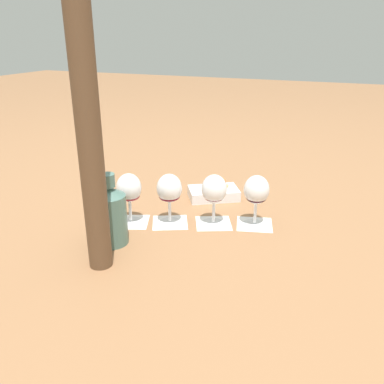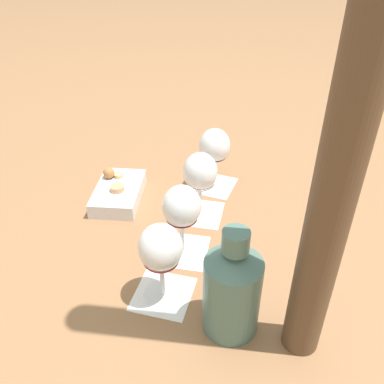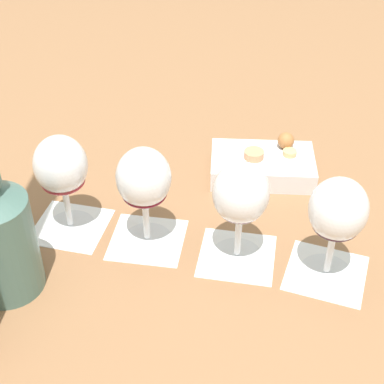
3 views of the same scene
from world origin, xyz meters
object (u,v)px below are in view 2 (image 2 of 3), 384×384
(wine_glass_0, at_px, (161,251))
(wine_glass_1, at_px, (182,210))
(wine_glass_3, at_px, (214,149))
(wine_glass_2, at_px, (200,175))
(snack_dish, at_px, (118,192))
(ceramic_vase, at_px, (232,288))

(wine_glass_0, height_order, wine_glass_1, same)
(wine_glass_3, bearing_deg, wine_glass_2, -160.96)
(wine_glass_0, distance_m, snack_dish, 0.34)
(wine_glass_0, height_order, wine_glass_3, same)
(ceramic_vase, bearing_deg, wine_glass_3, 37.28)
(wine_glass_0, bearing_deg, wine_glass_3, 19.71)
(wine_glass_1, relative_size, wine_glass_2, 1.00)
(wine_glass_3, xyz_separation_m, ceramic_vase, (-0.34, -0.26, -0.02))
(wine_glass_0, relative_size, wine_glass_2, 1.00)
(wine_glass_0, xyz_separation_m, ceramic_vase, (0.02, -0.13, -0.02))
(wine_glass_2, height_order, wine_glass_3, same)
(wine_glass_2, bearing_deg, wine_glass_1, -160.24)
(wine_glass_1, relative_size, ceramic_vase, 0.77)
(wine_glass_2, xyz_separation_m, wine_glass_3, (0.12, 0.04, -0.00))
(wine_glass_0, bearing_deg, wine_glass_2, 20.03)
(wine_glass_3, bearing_deg, snack_dish, 140.37)
(wine_glass_2, bearing_deg, ceramic_vase, -135.53)
(wine_glass_0, xyz_separation_m, wine_glass_1, (0.11, 0.04, -0.00))
(wine_glass_2, bearing_deg, wine_glass_3, 19.04)
(wine_glass_2, bearing_deg, wine_glass_0, -159.97)
(wine_glass_0, distance_m, wine_glass_1, 0.12)
(wine_glass_2, relative_size, wine_glass_3, 1.00)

